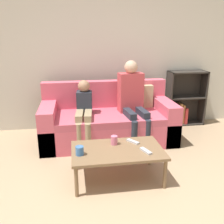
% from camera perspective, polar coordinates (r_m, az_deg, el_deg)
% --- Properties ---
extents(ground_plane, '(22.00, 22.00, 0.00)m').
position_cam_1_polar(ground_plane, '(2.41, 7.51, -23.98)').
color(ground_plane, tan).
extents(wall_back, '(12.00, 0.06, 2.60)m').
position_cam_1_polar(wall_back, '(4.34, -1.56, 13.49)').
color(wall_back, beige).
rests_on(wall_back, ground_plane).
extents(couch, '(1.99, 0.92, 0.88)m').
position_cam_1_polar(couch, '(3.88, -0.88, -2.19)').
color(couch, '#DB5B70').
rests_on(couch, ground_plane).
extents(bookshelf, '(0.68, 0.28, 0.97)m').
position_cam_1_polar(bookshelf, '(4.74, 15.74, 2.06)').
color(bookshelf, '#332D28').
rests_on(bookshelf, ground_plane).
extents(coffee_table, '(1.01, 0.62, 0.37)m').
position_cam_1_polar(coffee_table, '(2.82, 1.24, -9.11)').
color(coffee_table, brown).
rests_on(coffee_table, ground_plane).
extents(person_adult, '(0.39, 0.66, 1.23)m').
position_cam_1_polar(person_adult, '(3.74, 4.64, 3.58)').
color(person_adult, '#282D38').
rests_on(person_adult, ground_plane).
extents(person_child, '(0.28, 0.65, 0.95)m').
position_cam_1_polar(person_child, '(3.63, -6.39, 0.58)').
color(person_child, '#9E8966').
rests_on(person_child, ground_plane).
extents(cup_near, '(0.09, 0.09, 0.10)m').
position_cam_1_polar(cup_near, '(2.68, -7.41, -8.76)').
color(cup_near, '#3D70B2').
rests_on(cup_near, coffee_table).
extents(cup_far, '(0.08, 0.08, 0.10)m').
position_cam_1_polar(cup_far, '(2.90, 0.50, -6.44)').
color(cup_far, pink).
rests_on(cup_far, coffee_table).
extents(tv_remote_0, '(0.14, 0.17, 0.02)m').
position_cam_1_polar(tv_remote_0, '(2.97, 4.80, -6.75)').
color(tv_remote_0, '#B7B7BC').
rests_on(tv_remote_0, coffee_table).
extents(tv_remote_1, '(0.10, 0.18, 0.02)m').
position_cam_1_polar(tv_remote_1, '(2.76, 7.74, -8.80)').
color(tv_remote_1, '#B7B7BC').
rests_on(tv_remote_1, coffee_table).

